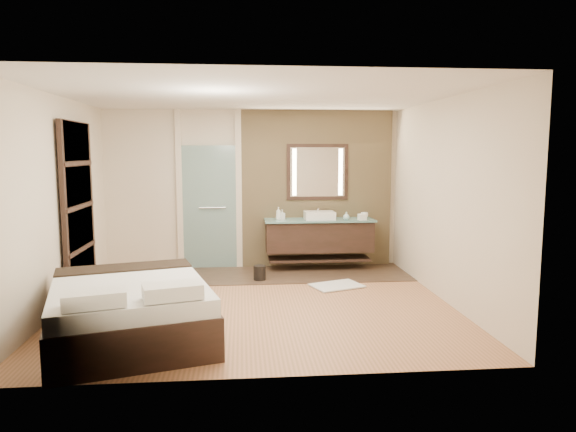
{
  "coord_description": "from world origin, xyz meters",
  "views": [
    {
      "loc": [
        -0.2,
        -6.59,
        1.99
      ],
      "look_at": [
        0.45,
        0.6,
        1.09
      ],
      "focal_mm": 32.0,
      "sensor_mm": 36.0,
      "label": 1
    }
  ],
  "objects": [
    {
      "name": "cup",
      "position": [
        1.89,
        1.97,
        0.91
      ],
      "size": [
        0.16,
        0.16,
        0.1
      ],
      "primitive_type": "imported",
      "rotation": [
        0.0,
        0.0,
        0.28
      ],
      "color": "white",
      "rests_on": "vanity"
    },
    {
      "name": "soap_bottle_b",
      "position": [
        0.47,
        1.89,
        0.95
      ],
      "size": [
        0.1,
        0.1,
        0.17
      ],
      "primitive_type": "imported",
      "rotation": [
        0.0,
        0.0,
        0.39
      ],
      "color": "#B2B2B2",
      "rests_on": "vanity"
    },
    {
      "name": "vanity",
      "position": [
        1.1,
        1.92,
        0.58
      ],
      "size": [
        1.85,
        0.55,
        0.88
      ],
      "color": "black",
      "rests_on": "stone_wall"
    },
    {
      "name": "bath_mat",
      "position": [
        1.19,
        0.75,
        0.02
      ],
      "size": [
        0.85,
        0.72,
        0.02
      ],
      "primitive_type": "cube",
      "rotation": [
        0.0,
        0.0,
        0.36
      ],
      "color": "silver",
      "rests_on": "floor"
    },
    {
      "name": "frosted_door",
      "position": [
        -0.75,
        2.2,
        1.14
      ],
      "size": [
        1.1,
        0.12,
        2.7
      ],
      "color": "#AAD7D4",
      "rests_on": "floor"
    },
    {
      "name": "tissue_box",
      "position": [
        1.8,
        1.74,
        0.92
      ],
      "size": [
        0.13,
        0.13,
        0.1
      ],
      "primitive_type": "cube",
      "rotation": [
        0.0,
        0.0,
        0.13
      ],
      "color": "silver",
      "rests_on": "vanity"
    },
    {
      "name": "stone_wall",
      "position": [
        1.1,
        2.21,
        1.35
      ],
      "size": [
        2.6,
        0.08,
        2.7
      ],
      "primitive_type": "cube",
      "color": "tan",
      "rests_on": "floor"
    },
    {
      "name": "shoji_partition",
      "position": [
        -2.43,
        0.6,
        1.21
      ],
      "size": [
        0.06,
        1.2,
        2.4
      ],
      "color": "black",
      "rests_on": "floor"
    },
    {
      "name": "waste_bin",
      "position": [
        0.06,
        1.23,
        0.12
      ],
      "size": [
        0.22,
        0.22,
        0.24
      ],
      "primitive_type": "cylinder",
      "rotation": [
        0.0,
        0.0,
        -0.18
      ],
      "color": "black",
      "rests_on": "floor"
    },
    {
      "name": "bed",
      "position": [
        -1.41,
        -1.16,
        0.32
      ],
      "size": [
        2.06,
        2.33,
        0.76
      ],
      "rotation": [
        0.0,
        0.0,
        0.28
      ],
      "color": "black",
      "rests_on": "floor"
    },
    {
      "name": "mirror_unit",
      "position": [
        1.1,
        2.16,
        1.65
      ],
      "size": [
        1.06,
        0.04,
        0.96
      ],
      "color": "black",
      "rests_on": "stone_wall"
    },
    {
      "name": "floor",
      "position": [
        0.0,
        0.0,
        0.0
      ],
      "size": [
        5.0,
        5.0,
        0.0
      ],
      "primitive_type": "plane",
      "color": "#96643F",
      "rests_on": "ground"
    },
    {
      "name": "soap_bottle_c",
      "position": [
        1.54,
        1.79,
        0.93
      ],
      "size": [
        0.13,
        0.13,
        0.13
      ],
      "primitive_type": "imported",
      "rotation": [
        0.0,
        0.0,
        0.26
      ],
      "color": "#A4CECA",
      "rests_on": "vanity"
    },
    {
      "name": "soap_bottle_a",
      "position": [
        0.41,
        1.9,
        0.97
      ],
      "size": [
        0.1,
        0.1,
        0.22
      ],
      "primitive_type": "imported",
      "rotation": [
        0.0,
        0.0,
        0.31
      ],
      "color": "white",
      "rests_on": "vanity"
    },
    {
      "name": "tile_strip",
      "position": [
        0.6,
        1.6,
        0.01
      ],
      "size": [
        3.8,
        1.3,
        0.01
      ],
      "primitive_type": "cube",
      "color": "#34251C",
      "rests_on": "floor"
    }
  ]
}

